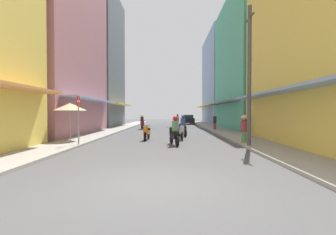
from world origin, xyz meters
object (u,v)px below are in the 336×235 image
object	(u,v)px
motorbike_silver	(182,132)
motorbike_black	(174,132)
vendor_umbrella	(70,107)
motorbike_blue	(183,127)
motorbike_orange	(147,132)
street_sign_no_entry	(78,114)
motorbike_maroon	(142,123)
utility_pole	(249,76)
pedestrian_foreground	(244,128)
motorbike_red	(178,121)
parked_car	(187,119)
pedestrian_crossing	(244,124)
pedestrian_far	(215,122)

from	to	relation	value
motorbike_silver	motorbike_black	bearing A→B (deg)	-100.94
motorbike_silver	vendor_umbrella	size ratio (longest dim) A/B	0.77
motorbike_blue	motorbike_orange	world-z (taller)	motorbike_blue
motorbike_silver	street_sign_no_entry	size ratio (longest dim) A/B	0.68
motorbike_maroon	utility_pole	size ratio (longest dim) A/B	0.25
motorbike_blue	pedestrian_foreground	bearing A→B (deg)	-55.96
motorbike_maroon	vendor_umbrella	xyz separation A→B (m)	(-2.89, -11.53, 1.41)
motorbike_black	motorbike_red	distance (m)	19.53
motorbike_red	parked_car	bearing A→B (deg)	72.04
motorbike_red	parked_car	world-z (taller)	motorbike_red
motorbike_maroon	motorbike_red	world-z (taller)	same
motorbike_blue	motorbike_black	size ratio (longest dim) A/B	0.99
pedestrian_crossing	motorbike_blue	bearing A→B (deg)	170.01
pedestrian_crossing	pedestrian_foreground	bearing A→B (deg)	-106.93
vendor_umbrella	street_sign_no_entry	size ratio (longest dim) A/B	0.88
motorbike_blue	utility_pole	xyz separation A→B (m)	(3.06, -5.89, 2.91)
motorbike_blue	pedestrian_foreground	distance (m)	5.66
motorbike_silver	pedestrian_foreground	bearing A→B (deg)	-35.84
pedestrian_foreground	parked_car	bearing A→B (deg)	93.72
motorbike_blue	utility_pole	distance (m)	7.25
vendor_umbrella	motorbike_maroon	bearing A→B (deg)	75.90
motorbike_black	motorbike_silver	size ratio (longest dim) A/B	0.98
motorbike_black	vendor_umbrella	world-z (taller)	vendor_umbrella
street_sign_no_entry	pedestrian_crossing	bearing A→B (deg)	25.82
motorbike_black	pedestrian_far	size ratio (longest dim) A/B	1.07
motorbike_orange	motorbike_red	world-z (taller)	motorbike_red
pedestrian_crossing	pedestrian_far	size ratio (longest dim) A/B	1.00
motorbike_orange	pedestrian_crossing	world-z (taller)	pedestrian_crossing
motorbike_silver	motorbike_red	world-z (taller)	motorbike_red
motorbike_silver	street_sign_no_entry	xyz separation A→B (m)	(-5.48, -3.31, 1.21)
motorbike_maroon	utility_pole	world-z (taller)	utility_pole
parked_car	motorbike_black	bearing A→B (deg)	-95.28
motorbike_silver	pedestrian_far	world-z (taller)	pedestrian_far
motorbike_blue	motorbike_red	size ratio (longest dim) A/B	0.97
motorbike_red	street_sign_no_entry	bearing A→B (deg)	-105.59
pedestrian_crossing	utility_pole	world-z (taller)	utility_pole
parked_car	utility_pole	bearing A→B (deg)	-86.68
parked_car	pedestrian_far	world-z (taller)	pedestrian_far
motorbike_red	street_sign_no_entry	size ratio (longest dim) A/B	0.68
vendor_umbrella	parked_car	bearing A→B (deg)	70.05
pedestrian_crossing	motorbike_red	bearing A→B (deg)	105.93
utility_pole	street_sign_no_entry	bearing A→B (deg)	178.12
motorbike_black	pedestrian_far	world-z (taller)	pedestrian_far
street_sign_no_entry	motorbike_red	bearing A→B (deg)	74.41
motorbike_blue	pedestrian_far	bearing A→B (deg)	59.45
pedestrian_crossing	vendor_umbrella	size ratio (longest dim) A/B	0.71
pedestrian_far	street_sign_no_entry	bearing A→B (deg)	-128.47
motorbike_black	motorbike_silver	bearing A→B (deg)	79.06
motorbike_orange	pedestrian_foreground	world-z (taller)	pedestrian_foreground
parked_car	pedestrian_foreground	xyz separation A→B (m)	(1.57, -24.18, 0.18)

